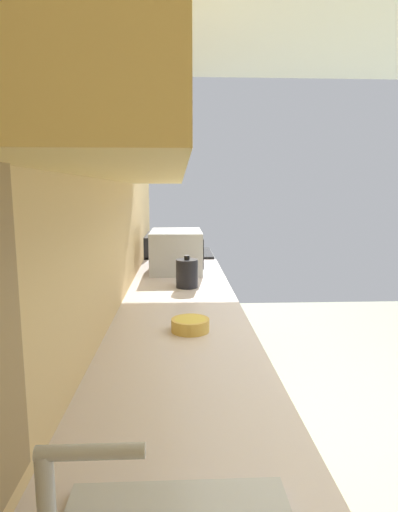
{
  "coord_description": "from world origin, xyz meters",
  "views": [
    {
      "loc": [
        -1.91,
        1.1,
        1.5
      ],
      "look_at": [
        -0.08,
        1.02,
        1.21
      ],
      "focal_mm": 29.09,
      "sensor_mm": 36.0,
      "label": 1
    }
  ],
  "objects_px": {
    "bowl": "(190,324)",
    "kettle": "(187,273)",
    "microwave": "(177,251)",
    "oven_range": "(180,302)"
  },
  "relations": [
    {
      "from": "microwave",
      "to": "bowl",
      "type": "bearing_deg",
      "value": -177.18
    },
    {
      "from": "microwave",
      "to": "bowl",
      "type": "relative_size",
      "value": 3.29
    },
    {
      "from": "microwave",
      "to": "bowl",
      "type": "height_order",
      "value": "microwave"
    },
    {
      "from": "kettle",
      "to": "microwave",
      "type": "bearing_deg",
      "value": 6.9
    },
    {
      "from": "bowl",
      "to": "kettle",
      "type": "xyz_separation_m",
      "value": [
        0.78,
        0.0,
        0.06
      ]
    },
    {
      "from": "bowl",
      "to": "kettle",
      "type": "bearing_deg",
      "value": 0.0
    },
    {
      "from": "bowl",
      "to": "microwave",
      "type": "bearing_deg",
      "value": 2.82
    },
    {
      "from": "oven_range",
      "to": "bowl",
      "type": "height_order",
      "value": "oven_range"
    },
    {
      "from": "bowl",
      "to": "oven_range",
      "type": "bearing_deg",
      "value": 1.12
    },
    {
      "from": "bowl",
      "to": "kettle",
      "type": "relative_size",
      "value": 0.81
    }
  ]
}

